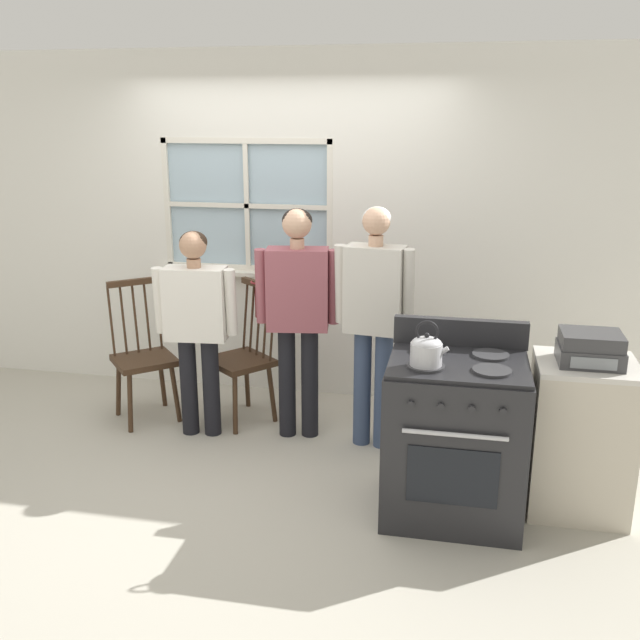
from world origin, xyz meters
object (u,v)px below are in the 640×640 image
at_px(person_adult_right, 374,308).
at_px(potted_plant, 268,264).
at_px(chair_near_wall, 144,359).
at_px(side_counter, 580,436).
at_px(person_elderly_left, 196,316).
at_px(stove, 454,437).
at_px(chair_by_window, 243,360).
at_px(handbag, 268,302).
at_px(person_teen_center, 298,302).
at_px(stereo, 590,349).
at_px(kettle, 426,350).

bearing_deg(person_adult_right, potted_plant, 147.32).
relative_size(chair_near_wall, side_counter, 1.16).
distance_m(person_elderly_left, potted_plant, 0.93).
distance_m(chair_near_wall, stove, 2.46).
relative_size(chair_by_window, potted_plant, 4.55).
height_order(person_elderly_left, handbag, person_elderly_left).
height_order(person_teen_center, potted_plant, person_teen_center).
bearing_deg(handbag, stereo, -25.57).
height_order(person_adult_right, side_counter, person_adult_right).
bearing_deg(person_elderly_left, side_counter, -17.23).
height_order(stove, handbag, stove).
bearing_deg(handbag, side_counter, -25.11).
height_order(chair_near_wall, person_teen_center, person_teen_center).
height_order(potted_plant, stereo, potted_plant).
distance_m(chair_by_window, chair_near_wall, 0.74).
xyz_separation_m(chair_by_window, handbag, (0.15, 0.18, 0.41)).
xyz_separation_m(person_adult_right, stove, (0.57, -0.78, -0.51)).
xyz_separation_m(stove, kettle, (-0.17, -0.13, 0.55)).
relative_size(stove, side_counter, 1.20).
relative_size(person_adult_right, stove, 1.53).
bearing_deg(handbag, person_elderly_left, -128.33).
bearing_deg(chair_by_window, kettle, 0.62).
xyz_separation_m(person_elderly_left, person_adult_right, (1.23, 0.07, 0.11)).
distance_m(person_elderly_left, stove, 1.97).
relative_size(person_elderly_left, side_counter, 1.63).
relative_size(person_elderly_left, person_adult_right, 0.89).
bearing_deg(side_counter, stereo, -90.00).
bearing_deg(person_teen_center, person_adult_right, -13.87).
xyz_separation_m(chair_by_window, person_elderly_left, (-0.23, -0.30, 0.41)).
bearing_deg(chair_by_window, stereo, 19.81).
height_order(kettle, stereo, kettle).
bearing_deg(stereo, side_counter, 90.00).
relative_size(person_teen_center, potted_plant, 7.04).
height_order(chair_by_window, handbag, same).
relative_size(chair_near_wall, stereo, 3.08).
height_order(person_adult_right, stereo, person_adult_right).
height_order(kettle, handbag, kettle).
bearing_deg(stereo, chair_by_window, 159.80).
xyz_separation_m(handbag, side_counter, (2.12, -0.99, -0.43)).
relative_size(chair_near_wall, stove, 0.97).
distance_m(person_teen_center, kettle, 1.33).
xyz_separation_m(potted_plant, stereo, (2.22, -1.40, -0.09)).
bearing_deg(chair_near_wall, stereo, -54.61).
bearing_deg(side_counter, person_teen_center, 160.77).
height_order(person_adult_right, kettle, person_adult_right).
distance_m(kettle, side_counter, 1.10).
xyz_separation_m(person_teen_center, stereo, (1.80, -0.65, 0.00)).
xyz_separation_m(person_adult_right, stereo, (1.27, -0.60, 0.00)).
bearing_deg(stove, potted_plant, 133.83).
bearing_deg(potted_plant, chair_by_window, -94.47).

